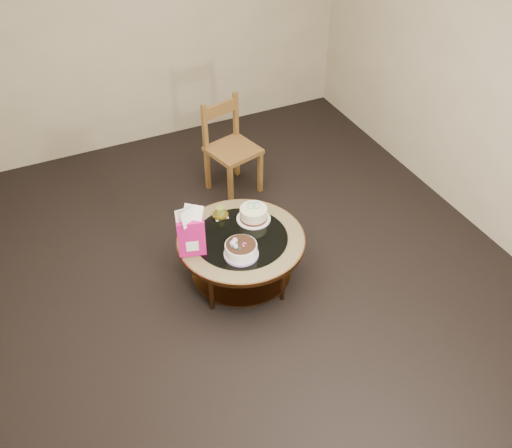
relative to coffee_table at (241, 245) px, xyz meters
name	(u,v)px	position (x,y,z in m)	size (l,w,h in m)	color
ground	(242,278)	(0.00, 0.00, -0.38)	(5.00, 5.00, 0.00)	black
room_walls	(238,115)	(0.00, 0.00, 1.16)	(4.52, 5.02, 2.61)	#BCAD8E
coffee_table	(241,245)	(0.00, 0.00, 0.00)	(1.02, 1.02, 0.46)	brown
decorated_cake	(241,250)	(-0.08, -0.19, 0.13)	(0.26, 0.26, 0.15)	#BC9BDC
cream_cake	(254,214)	(0.18, 0.16, 0.13)	(0.28, 0.28, 0.18)	white
gift_bag	(191,231)	(-0.40, 0.01, 0.28)	(0.23, 0.19, 0.41)	#CA137A
pillar_candle	(220,213)	(-0.05, 0.31, 0.11)	(0.13, 0.13, 0.10)	#DEB95B
dining_chair	(231,147)	(0.43, 1.22, 0.09)	(0.53, 0.53, 0.93)	brown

